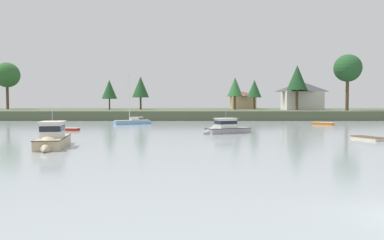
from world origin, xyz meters
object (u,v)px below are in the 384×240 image
Objects in this scene: dinghy_orange at (322,124)px; dinghy_cream at (365,139)px; sailboat_skyblue at (131,123)px; cruiser_sand at (50,142)px; dinghy_red at (67,130)px; mooring_buoy_white at (56,139)px; cruiser_grey at (222,130)px.

dinghy_cream is at bearing -100.40° from dinghy_orange.
dinghy_orange is 0.39× the size of sailboat_skyblue.
sailboat_skyblue is (-34.90, 2.47, 0.05)m from dinghy_orange.
cruiser_sand is 2.47× the size of dinghy_red.
dinghy_cream is 0.38× the size of sailboat_skyblue.
dinghy_red is (-5.47, 20.35, -0.42)m from cruiser_sand.
dinghy_cream is 31.99m from cruiser_sand.
mooring_buoy_white reaches higher than dinghy_red.
dinghy_orange is at bearing 42.81° from cruiser_grey.
cruiser_sand is at bearing -73.78° from mooring_buoy_white.
sailboat_skyblue reaches higher than dinghy_red.
dinghy_cream is 41.81m from sailboat_skyblue.
cruiser_sand is at bearing -167.56° from dinghy_cream.
cruiser_grey is (16.50, 15.36, -0.06)m from cruiser_sand.
dinghy_red is (-36.71, 13.45, 0.00)m from dinghy_cream.
cruiser_sand reaches higher than dinghy_red.
cruiser_sand is 49.30m from dinghy_orange.
cruiser_grey reaches higher than dinghy_orange.
sailboat_skyblue is (-30.01, 29.11, 0.08)m from dinghy_cream.
cruiser_sand is 36.03m from sailboat_skyblue.
sailboat_skyblue is at bearing 88.05° from cruiser_sand.
cruiser_grey is at bearing 42.95° from cruiser_sand.
cruiser_sand is 14.27× the size of mooring_buoy_white.
mooring_buoy_white is at bearing 106.22° from cruiser_sand.
sailboat_skyblue is at bearing 66.85° from dinghy_red.
dinghy_red is at bearing 167.21° from cruiser_grey.
cruiser_sand is 22.54m from cruiser_grey.
sailboat_skyblue reaches higher than dinghy_orange.
cruiser_sand is 0.82× the size of sailboat_skyblue.
sailboat_skyblue reaches higher than cruiser_grey.
mooring_buoy_white is (-18.51, -8.42, -0.40)m from cruiser_grey.
dinghy_cream is 1.13× the size of dinghy_red.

